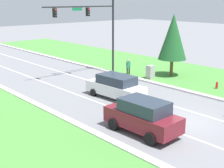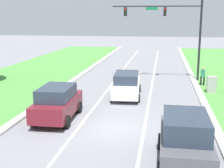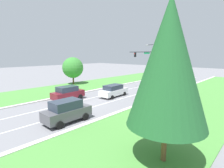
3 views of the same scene
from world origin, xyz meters
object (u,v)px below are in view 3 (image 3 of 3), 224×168
(traffic_signal_mast, at_px, (158,60))
(utility_cabinet, at_px, (158,97))
(burgundy_suv, at_px, (68,93))
(oak_near_left_tree, at_px, (73,68))
(fire_hydrant, at_px, (144,112))
(white_suv, at_px, (114,91))
(conifer_near_right_tree, at_px, (168,62))
(graphite_suv, at_px, (67,111))
(conifer_far_right_tree, at_px, (177,75))
(pedestrian, at_px, (165,91))

(traffic_signal_mast, xyz_separation_m, utility_cabinet, (2.87, -4.85, -4.95))
(burgundy_suv, relative_size, utility_cabinet, 3.39)
(oak_near_left_tree, bearing_deg, traffic_signal_mast, 14.21)
(burgundy_suv, relative_size, oak_near_left_tree, 0.79)
(utility_cabinet, distance_m, fire_hydrant, 6.46)
(white_suv, bearing_deg, conifer_near_right_tree, -40.67)
(graphite_suv, distance_m, conifer_near_right_tree, 11.08)
(burgundy_suv, relative_size, conifer_far_right_tree, 0.74)
(traffic_signal_mast, distance_m, utility_cabinet, 7.50)
(burgundy_suv, bearing_deg, fire_hydrant, 7.82)
(traffic_signal_mast, bearing_deg, graphite_suv, -90.12)
(traffic_signal_mast, bearing_deg, conifer_near_right_tree, -60.40)
(utility_cabinet, bearing_deg, conifer_near_right_tree, -60.82)
(fire_hydrant, xyz_separation_m, conifer_near_right_tree, (5.33, -6.28, 5.74))
(conifer_far_right_tree, bearing_deg, traffic_signal_mast, 135.55)
(oak_near_left_tree, height_order, conifer_far_right_tree, conifer_far_right_tree)
(white_suv, height_order, burgundy_suv, burgundy_suv)
(traffic_signal_mast, relative_size, fire_hydrant, 12.11)
(burgundy_suv, bearing_deg, conifer_near_right_tree, -16.01)
(oak_near_left_tree, bearing_deg, burgundy_suv, -38.25)
(fire_hydrant, bearing_deg, utility_cabinet, 104.85)
(white_suv, xyz_separation_m, fire_hydrant, (8.22, -4.11, -0.61))
(fire_hydrant, distance_m, conifer_far_right_tree, 6.85)
(utility_cabinet, distance_m, pedestrian, 2.74)
(utility_cabinet, xyz_separation_m, conifer_far_right_tree, (2.61, -0.53, 3.33))
(pedestrian, height_order, conifer_near_right_tree, conifer_near_right_tree)
(graphite_suv, bearing_deg, white_suv, 108.51)
(utility_cabinet, bearing_deg, conifer_far_right_tree, -11.51)
(conifer_near_right_tree, bearing_deg, conifer_far_right_tree, 110.08)
(graphite_suv, bearing_deg, oak_near_left_tree, 143.23)
(traffic_signal_mast, relative_size, pedestrian, 5.02)
(pedestrian, relative_size, conifer_far_right_tree, 0.27)
(fire_hydrant, relative_size, oak_near_left_tree, 0.12)
(pedestrian, xyz_separation_m, fire_hydrant, (2.04, -8.93, -0.59))
(fire_hydrant, xyz_separation_m, oak_near_left_tree, (-22.41, 6.55, 3.32))
(oak_near_left_tree, bearing_deg, pedestrian, 6.67)
(traffic_signal_mast, height_order, oak_near_left_tree, traffic_signal_mast)
(traffic_signal_mast, height_order, conifer_far_right_tree, traffic_signal_mast)
(fire_hydrant, bearing_deg, conifer_near_right_tree, -49.64)
(graphite_suv, bearing_deg, conifer_far_right_tree, 65.84)
(traffic_signal_mast, distance_m, white_suv, 9.17)
(conifer_near_right_tree, bearing_deg, fire_hydrant, 130.36)
(oak_near_left_tree, bearing_deg, conifer_near_right_tree, -24.81)
(white_suv, bearing_deg, utility_cabinet, 14.72)
(pedestrian, bearing_deg, white_suv, 44.35)
(graphite_suv, relative_size, pedestrian, 2.75)
(traffic_signal_mast, height_order, graphite_suv, traffic_signal_mast)
(graphite_suv, relative_size, oak_near_left_tree, 0.79)
(graphite_suv, xyz_separation_m, oak_near_left_tree, (-17.85, 13.25, 2.54))
(traffic_signal_mast, xyz_separation_m, pedestrian, (2.49, -2.14, -4.70))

